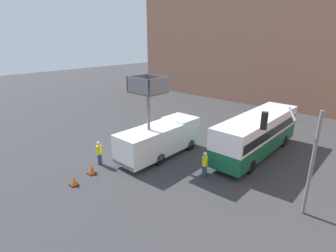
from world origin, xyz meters
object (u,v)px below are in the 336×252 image
(city_bus, at_px, (257,132))
(traffic_light_pole, at_px, (295,145))
(road_worker_directing, at_px, (205,164))
(utility_truck, at_px, (160,137))
(traffic_cone_near_truck, at_px, (74,181))
(road_worker_near_truck, at_px, (99,153))
(traffic_cone_mid_road, at_px, (92,170))

(city_bus, xyz_separation_m, traffic_light_pole, (4.39, -5.82, 1.94))
(road_worker_directing, bearing_deg, utility_truck, 90.69)
(road_worker_directing, relative_size, traffic_cone_near_truck, 2.99)
(road_worker_near_truck, bearing_deg, traffic_light_pole, -96.56)
(city_bus, xyz_separation_m, traffic_cone_mid_road, (-6.98, -10.68, -1.59))
(traffic_cone_near_truck, bearing_deg, traffic_cone_mid_road, 107.09)
(utility_truck, distance_m, road_worker_directing, 4.60)
(traffic_cone_near_truck, height_order, traffic_cone_mid_road, traffic_cone_mid_road)
(utility_truck, bearing_deg, city_bus, 44.36)
(utility_truck, xyz_separation_m, traffic_cone_mid_road, (-1.47, -5.29, -1.27))
(road_worker_near_truck, relative_size, traffic_cone_mid_road, 2.76)
(traffic_light_pole, xyz_separation_m, traffic_cone_near_truck, (-10.87, -6.47, -3.56))
(utility_truck, bearing_deg, traffic_light_pole, -2.46)
(traffic_cone_near_truck, bearing_deg, city_bus, 62.16)
(city_bus, height_order, traffic_light_pole, traffic_light_pole)
(utility_truck, distance_m, traffic_cone_mid_road, 5.63)
(road_worker_directing, distance_m, traffic_cone_mid_road, 7.80)
(road_worker_near_truck, height_order, traffic_cone_near_truck, road_worker_near_truck)
(utility_truck, distance_m, road_worker_near_truck, 4.71)
(traffic_light_pole, relative_size, traffic_cone_mid_road, 8.65)
(road_worker_directing, xyz_separation_m, traffic_cone_mid_road, (-6.01, -4.93, -0.59))
(road_worker_near_truck, xyz_separation_m, traffic_cone_mid_road, (0.80, -1.21, -0.61))
(city_bus, relative_size, road_worker_near_truck, 5.59)
(road_worker_directing, bearing_deg, traffic_light_pole, -85.66)
(city_bus, xyz_separation_m, road_worker_near_truck, (-7.78, -9.47, -0.98))
(traffic_cone_mid_road, bearing_deg, city_bus, 56.81)
(utility_truck, xyz_separation_m, city_bus, (5.51, 5.39, 0.32))
(traffic_light_pole, bearing_deg, traffic_cone_near_truck, -149.24)
(traffic_cone_near_truck, bearing_deg, road_worker_directing, 49.89)
(city_bus, bearing_deg, road_worker_directing, -175.19)
(road_worker_near_truck, bearing_deg, city_bus, -62.68)
(traffic_cone_near_truck, bearing_deg, utility_truck, 81.94)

